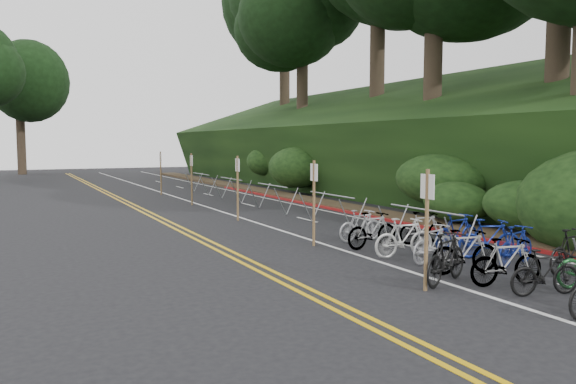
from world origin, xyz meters
name	(u,v)px	position (x,y,z in m)	size (l,w,h in m)	color
ground	(406,288)	(0.00, 0.00, 0.00)	(120.00, 120.00, 0.00)	black
road_markings	(248,223)	(0.63, 10.10, 0.00)	(7.47, 80.00, 0.01)	gold
red_curb	(337,209)	(5.70, 12.00, 0.05)	(0.25, 28.00, 0.10)	maroon
embankment	(378,150)	(12.96, 19.04, 2.57)	(14.30, 48.14, 9.11)	black
bike_racks_rest	(272,192)	(3.00, 13.00, 0.85)	(1.14, 23.00, 1.17)	gray
signpost_near	(427,222)	(0.19, -0.36, 1.42)	(0.08, 0.40, 2.48)	brown
signposts_rest	(212,179)	(0.60, 14.00, 1.43)	(0.08, 18.40, 2.50)	brown
bike_front	(446,258)	(0.97, -0.11, 0.56)	(1.85, 0.52, 1.11)	black
bike_valet	(484,247)	(2.87, 0.68, 0.51)	(3.07, 9.81, 1.06)	black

